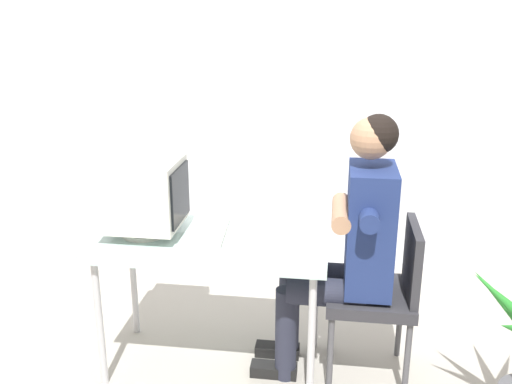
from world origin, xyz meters
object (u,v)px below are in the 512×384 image
crt_monitor (143,194)px  person_seated (349,241)px  office_chair (382,289)px  desk (212,249)px  keyboard (210,232)px

crt_monitor → person_seated: person_seated is taller
office_chair → person_seated: (-0.17, -0.00, 0.25)m
office_chair → person_seated: size_ratio=0.61×
crt_monitor → office_chair: bearing=1.6°
crt_monitor → desk: bearing=0.1°
desk → person_seated: person_seated is taller
crt_monitor → office_chair: 1.27m
office_chair → person_seated: 0.30m
desk → crt_monitor: crt_monitor is taller
person_seated → keyboard: bearing=179.3°
desk → person_seated: 0.68m
person_seated → crt_monitor: bearing=-178.2°
office_chair → keyboard: bearing=179.5°
keyboard → desk: bearing=-64.8°
keyboard → person_seated: person_seated is taller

